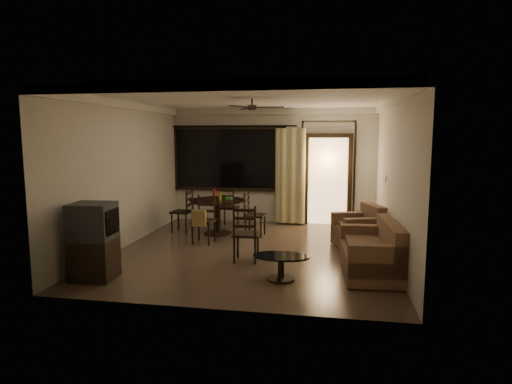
% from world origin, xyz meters
% --- Properties ---
extents(ground, '(5.50, 5.50, 0.00)m').
position_xyz_m(ground, '(0.00, 0.00, 0.00)').
color(ground, '#7F6651').
rests_on(ground, ground).
extents(room_shell, '(5.50, 6.70, 5.50)m').
position_xyz_m(room_shell, '(0.59, 1.77, 1.83)').
color(room_shell, beige).
rests_on(room_shell, ground).
extents(dining_table, '(1.21, 1.21, 0.98)m').
position_xyz_m(dining_table, '(-1.01, 1.27, 0.60)').
color(dining_table, black).
rests_on(dining_table, ground).
extents(dining_chair_west, '(0.45, 0.45, 0.95)m').
position_xyz_m(dining_chair_west, '(-1.84, 1.34, 0.28)').
color(dining_chair_west, black).
rests_on(dining_chair_west, ground).
extents(dining_chair_east, '(0.45, 0.45, 0.95)m').
position_xyz_m(dining_chair_east, '(-0.17, 1.21, 0.28)').
color(dining_chair_east, black).
rests_on(dining_chair_east, ground).
extents(dining_chair_south, '(0.45, 0.51, 0.95)m').
position_xyz_m(dining_chair_south, '(-1.07, 0.42, 0.31)').
color(dining_chair_south, black).
rests_on(dining_chair_south, ground).
extents(dining_chair_north, '(0.45, 0.45, 0.95)m').
position_xyz_m(dining_chair_north, '(-0.95, 2.06, 0.28)').
color(dining_chair_north, black).
rests_on(dining_chair_north, ground).
extents(tv_cabinet, '(0.66, 0.60, 1.16)m').
position_xyz_m(tv_cabinet, '(-2.05, -1.96, 0.58)').
color(tv_cabinet, black).
rests_on(tv_cabinet, ground).
extents(sofa, '(0.90, 1.57, 0.81)m').
position_xyz_m(sofa, '(2.11, -1.00, 0.33)').
color(sofa, '#4C2723').
rests_on(sofa, ground).
extents(armchair, '(1.03, 1.03, 0.81)m').
position_xyz_m(armchair, '(2.00, 0.63, 0.33)').
color(armchair, '#4C2723').
rests_on(armchair, ground).
extents(coffee_table, '(0.85, 0.51, 0.37)m').
position_xyz_m(coffee_table, '(0.72, -1.50, 0.25)').
color(coffee_table, black).
rests_on(coffee_table, ground).
extents(side_chair, '(0.46, 0.46, 1.00)m').
position_xyz_m(side_chair, '(0.02, -0.67, 0.30)').
color(side_chair, black).
rests_on(side_chair, ground).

